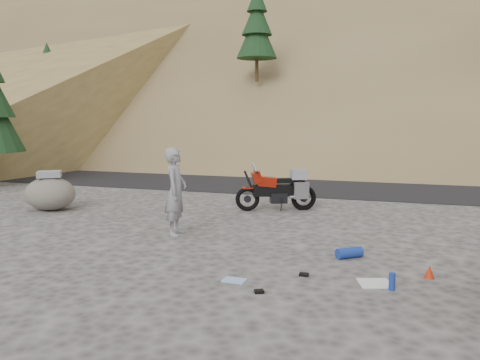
% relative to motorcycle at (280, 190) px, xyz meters
% --- Properties ---
extents(ground, '(140.00, 140.00, 0.00)m').
position_rel_motorcycle_xyz_m(ground, '(0.34, -3.32, -0.55)').
color(ground, '#464340').
rests_on(ground, ground).
extents(road, '(120.00, 7.00, 0.05)m').
position_rel_motorcycle_xyz_m(road, '(0.34, 5.68, -0.55)').
color(road, black).
rests_on(road, ground).
extents(hillside, '(120.00, 73.00, 46.72)m').
position_rel_motorcycle_xyz_m(hillside, '(0.29, 37.56, 10.53)').
color(hillside, brown).
rests_on(hillside, ground).
extents(motorcycle, '(2.02, 1.11, 1.28)m').
position_rel_motorcycle_xyz_m(motorcycle, '(0.00, 0.00, 0.00)').
color(motorcycle, black).
rests_on(motorcycle, ground).
extents(man, '(0.54, 0.73, 1.82)m').
position_rel_motorcycle_xyz_m(man, '(-1.46, -3.20, -0.55)').
color(man, gray).
rests_on(man, ground).
extents(boulder, '(1.67, 1.55, 1.05)m').
position_rel_motorcycle_xyz_m(boulder, '(-5.78, -1.80, -0.09)').
color(boulder, '#5C574F').
rests_on(boulder, ground).
extents(small_rock, '(0.97, 0.92, 0.46)m').
position_rel_motorcycle_xyz_m(small_rock, '(-6.86, -0.86, -0.31)').
color(small_rock, '#5C574F').
rests_on(small_rock, ground).
extents(gear_white_cloth, '(0.56, 0.53, 0.02)m').
position_rel_motorcycle_xyz_m(gear_white_cloth, '(2.57, -4.97, -0.54)').
color(gear_white_cloth, white).
rests_on(gear_white_cloth, ground).
extents(gear_blue_mat, '(0.48, 0.43, 0.19)m').
position_rel_motorcycle_xyz_m(gear_blue_mat, '(2.10, -3.79, -0.45)').
color(gear_blue_mat, navy).
rests_on(gear_blue_mat, ground).
extents(gear_bottle, '(0.11, 0.11, 0.25)m').
position_rel_motorcycle_xyz_m(gear_bottle, '(2.80, -5.16, -0.42)').
color(gear_bottle, navy).
rests_on(gear_bottle, ground).
extents(gear_funnel, '(0.17, 0.17, 0.20)m').
position_rel_motorcycle_xyz_m(gear_funnel, '(3.35, -4.47, -0.45)').
color(gear_funnel, red).
rests_on(gear_funnel, ground).
extents(gear_glove_a, '(0.15, 0.10, 0.04)m').
position_rel_motorcycle_xyz_m(gear_glove_a, '(1.52, -4.94, -0.53)').
color(gear_glove_a, black).
rests_on(gear_glove_a, ground).
extents(gear_glove_b, '(0.16, 0.15, 0.04)m').
position_rel_motorcycle_xyz_m(gear_glove_b, '(1.05, -5.84, -0.53)').
color(gear_glove_b, black).
rests_on(gear_glove_b, ground).
extents(gear_blue_cloth, '(0.34, 0.25, 0.01)m').
position_rel_motorcycle_xyz_m(gear_blue_cloth, '(0.57, -5.48, -0.54)').
color(gear_blue_cloth, '#99B5ED').
rests_on(gear_blue_cloth, ground).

